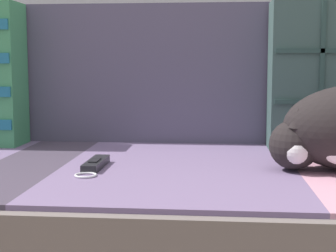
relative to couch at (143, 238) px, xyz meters
The scene contains 3 objects.
couch is the anchor object (origin of this frame).
sofa_backrest 0.56m from the couch, 90.00° to the left, with size 1.91×0.14×0.42m.
game_remote_far 0.24m from the couch, 139.15° to the right, with size 0.05×0.19×0.02m.
Camera 1 is at (0.18, -1.15, 0.63)m, focal length 55.00 mm.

